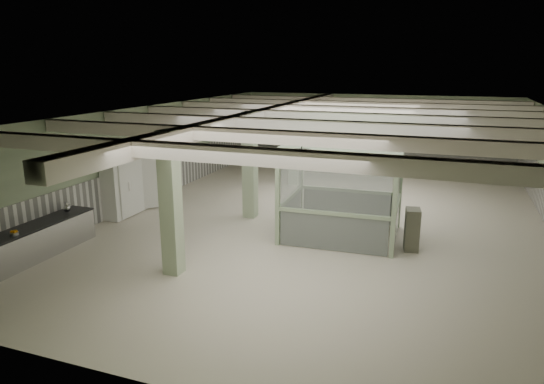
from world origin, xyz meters
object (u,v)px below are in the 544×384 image
(prep_counter, at_px, (24,246))
(filing_cabinet, at_px, (412,230))
(walkin_cooler, at_px, (130,183))
(guard_booth, at_px, (343,176))

(prep_counter, relative_size, filing_cabinet, 3.82)
(prep_counter, bearing_deg, walkin_cooler, 91.00)
(walkin_cooler, xyz_separation_m, guard_booth, (7.47, 0.17, 0.79))
(prep_counter, distance_m, guard_booth, 9.01)
(prep_counter, height_order, walkin_cooler, walkin_cooler)
(walkin_cooler, distance_m, filing_cabinet, 9.61)
(filing_cabinet, bearing_deg, prep_counter, -163.80)
(prep_counter, bearing_deg, guard_booth, 33.81)
(prep_counter, bearing_deg, filing_cabinet, 25.17)
(prep_counter, relative_size, guard_booth, 1.27)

